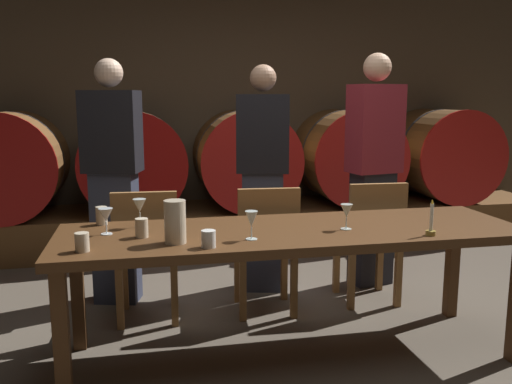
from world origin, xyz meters
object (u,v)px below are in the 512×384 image
Objects in this scene: guest_center at (263,178)px; guest_right at (374,168)px; wine_barrel_center at (244,159)px; wine_glass_far_left at (106,216)px; pitcher at (175,222)px; wine_glass_center_left at (140,206)px; cup_far_right at (208,239)px; chair_center at (266,244)px; cup_far_left at (82,242)px; dining_table at (293,241)px; cup_center_left at (102,216)px; chair_left at (147,249)px; wine_glass_center_right at (251,220)px; wine_barrel_far_right at (441,154)px; guest_left at (114,181)px; chair_right at (371,236)px; candle_center at (431,226)px; wine_glass_far_right at (347,212)px; wine_barrel_left at (134,161)px; wine_barrel_far_left at (10,164)px; wine_barrel_right at (346,156)px; cup_center_right at (142,228)px.

guest_right reaches higher than guest_center.
wine_barrel_center is 6.89× the size of wine_glass_far_left.
wine_glass_far_left is (-0.35, 0.25, -0.01)m from pitcher.
wine_glass_center_left reaches higher than cup_far_right.
cup_far_left is at bearing 41.64° from chair_center.
dining_table is 24.60× the size of cup_center_left.
chair_left is 0.56m from wine_glass_center_left.
wine_glass_center_right reaches higher than cup_far_left.
guest_right is (-1.39, -1.40, 0.06)m from wine_barrel_far_right.
guest_left is 1.93m from guest_right.
wine_glass_center_left is at bearing 37.35° from wine_glass_far_left.
candle_center is (-0.09, -0.94, 0.30)m from chair_right.
wine_barrel_center is 2.47m from dining_table.
wine_glass_far_right is at bearing -16.44° from cup_center_left.
wine_barrel_left is at bearing 85.92° from cup_center_left.
wine_glass_center_right is (0.61, -2.63, -0.01)m from wine_barrel_left.
wine_barrel_center is 0.54× the size of guest_right.
cup_far_left is at bearing 101.16° from guest_left.
chair_center is at bearing 15.76° from cup_center_left.
dining_table is at bearing 156.56° from candle_center.
chair_right is 0.99m from candle_center.
dining_table is 0.63m from chair_center.
wine_barrel_far_left is 3.16m from dining_table.
wine_barrel_right is 3.56m from cup_far_left.
chair_left is at bearing 3.17° from chair_right.
wine_barrel_left is 4.98× the size of candle_center.
wine_barrel_far_left and wine_barrel_left have the same top height.
wine_barrel_center is at bearing 0.00° from wine_barrel_far_left.
cup_far_left is (0.89, -2.68, -0.07)m from wine_barrel_far_left.
candle_center reaches higher than wine_glass_far_right.
chair_center is 8.86× the size of cup_center_right.
chair_left is (1.19, -1.82, -0.36)m from wine_barrel_far_left.
dining_table is at bearing 94.89° from chair_center.
wine_barrel_far_right is at bearing 45.41° from wine_glass_center_right.
wine_barrel_far_left is at bearing 180.00° from wine_barrel_left.
cup_center_right is (-1.57, -0.67, 0.30)m from chair_right.
wine_glass_far_right is at bearing 150.48° from candle_center.
wine_barrel_center is 4.48× the size of pitcher.
chair_right is 1.36m from wine_glass_center_right.
chair_center is at bearing 25.76° from wine_glass_center_left.
wine_barrel_center is at bearing 65.71° from wine_glass_center_left.
cup_center_right reaches higher than cup_far_right.
chair_left is 4.55× the size of candle_center.
guest_center is (0.07, 1.09, 0.19)m from dining_table.
guest_left reaches higher than wine_glass_center_right.
wine_barrel_right is 3.24m from pitcher.
wine_barrel_center is at bearing 60.19° from cup_center_left.
guest_left is at bearing -157.38° from wine_barrel_far_right.
wine_barrel_far_left is at bearing 112.58° from wine_glass_far_left.
wine_barrel_far_right is at bearing 44.07° from cup_far_right.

